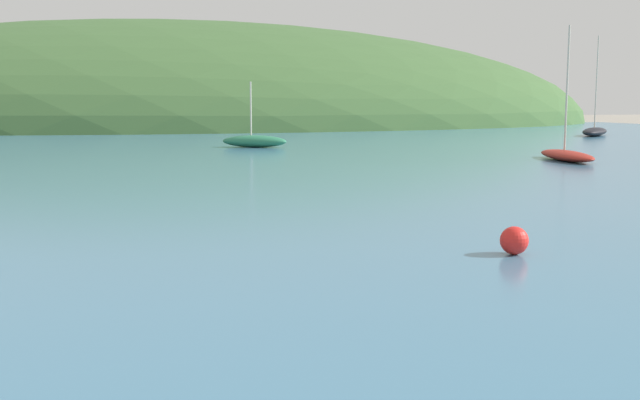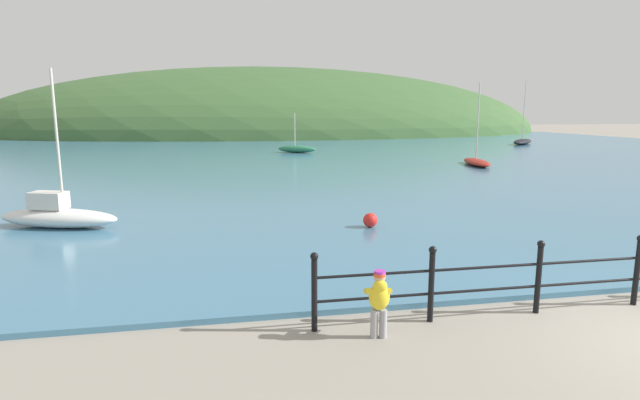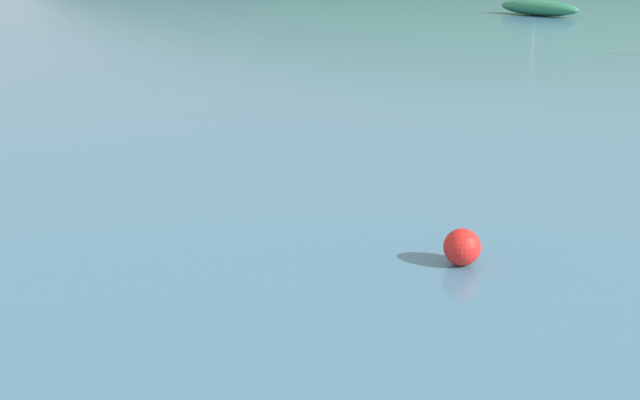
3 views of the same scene
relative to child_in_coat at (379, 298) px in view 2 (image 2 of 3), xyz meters
The scene contains 9 objects.
water 31.18m from the child_in_coat, 82.17° to the left, with size 80.00×60.00×0.10m, color teal.
far_hillside 67.52m from the child_in_coat, 86.39° to the left, with size 80.36×44.20×18.53m.
iron_railing 3.71m from the child_in_coat, ahead, with size 9.24×0.12×1.21m.
child_in_coat is the anchor object (origin of this frame).
boat_twin_mast 10.28m from the child_in_coat, 130.15° to the left, with size 3.49×1.93×4.21m.
boat_far_left 30.90m from the child_in_coat, 84.11° to the left, with size 3.06×2.27×2.95m.
boat_mid_harbor 44.05m from the child_in_coat, 54.99° to the left, with size 4.33×4.41×5.92m.
boat_nearest_quay 23.52m from the child_in_coat, 58.80° to the left, with size 1.87×4.09×4.71m.
mooring_buoy 6.50m from the child_in_coat, 74.69° to the left, with size 0.39×0.39×0.39m, color red.
Camera 2 is at (-6.33, -5.35, 3.23)m, focal length 28.00 mm.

